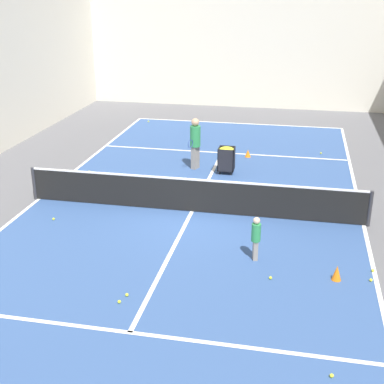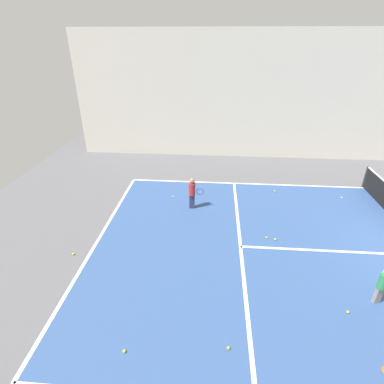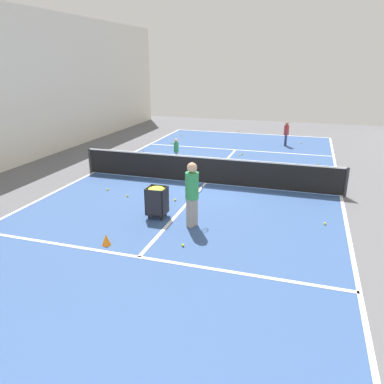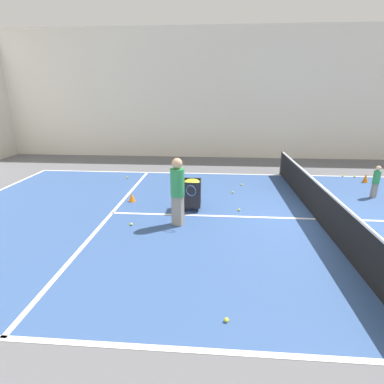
% 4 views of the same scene
% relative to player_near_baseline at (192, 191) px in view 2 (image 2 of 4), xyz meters
% --- Properties ---
extents(line_baseline_near, '(9.24, 0.10, 0.00)m').
position_rel_player_near_baseline_xyz_m(line_baseline_near, '(2.30, -2.92, -0.72)').
color(line_baseline_near, white).
rests_on(line_baseline_near, ground).
extents(line_sideline_left, '(0.10, 20.62, 0.00)m').
position_rel_player_near_baseline_xyz_m(line_sideline_left, '(-2.32, 7.39, -0.72)').
color(line_sideline_left, white).
rests_on(line_sideline_left, ground).
extents(line_service_near, '(9.24, 0.10, 0.00)m').
position_rel_player_near_baseline_xyz_m(line_service_near, '(2.30, 1.72, -0.72)').
color(line_service_near, white).
rests_on(line_service_near, ground).
extents(hall_enclosure_left, '(0.15, 27.92, 6.34)m').
position_rel_player_near_baseline_xyz_m(hall_enclosure_left, '(-5.90, 7.39, 2.45)').
color(hall_enclosure_left, silver).
rests_on(hall_enclosure_left, ground).
extents(player_near_baseline, '(0.26, 0.58, 1.26)m').
position_rel_player_near_baseline_xyz_m(player_near_baseline, '(0.00, 0.00, 0.00)').
color(player_near_baseline, '#2D3351').
rests_on(player_near_baseline, ground).
extents(child_midcourt, '(0.26, 0.26, 1.06)m').
position_rel_player_near_baseline_xyz_m(child_midcourt, '(4.28, 4.96, -0.11)').
color(child_midcourt, gray).
rests_on(child_midcourt, ground).
extents(tennis_ball_5, '(0.07, 0.07, 0.07)m').
position_rel_player_near_baseline_xyz_m(tennis_ball_5, '(-1.24, 6.08, -0.68)').
color(tennis_ball_5, yellow).
rests_on(tennis_ball_5, ground).
extents(tennis_ball_7, '(0.07, 0.07, 0.07)m').
position_rel_player_near_baseline_xyz_m(tennis_ball_7, '(1.87, 2.88, -0.68)').
color(tennis_ball_7, yellow).
rests_on(tennis_ball_7, ground).
extents(tennis_ball_8, '(0.07, 0.07, 0.07)m').
position_rel_player_near_baseline_xyz_m(tennis_ball_8, '(3.12, -3.40, -0.68)').
color(tennis_ball_8, yellow).
rests_on(tennis_ball_8, ground).
extents(tennis_ball_10, '(0.07, 0.07, 0.07)m').
position_rel_player_near_baseline_xyz_m(tennis_ball_10, '(1.80, 2.61, -0.68)').
color(tennis_ball_10, yellow).
rests_on(tennis_ball_10, ground).
extents(tennis_ball_13, '(0.07, 0.07, 0.07)m').
position_rel_player_near_baseline_xyz_m(tennis_ball_13, '(6.11, -0.95, -0.68)').
color(tennis_ball_13, yellow).
rests_on(tennis_ball_13, ground).
extents(tennis_ball_14, '(0.07, 0.07, 0.07)m').
position_rel_player_near_baseline_xyz_m(tennis_ball_14, '(-0.76, -0.86, -0.68)').
color(tennis_ball_14, yellow).
rests_on(tennis_ball_14, ground).
extents(tennis_ball_15, '(0.07, 0.07, 0.07)m').
position_rel_player_near_baseline_xyz_m(tennis_ball_15, '(4.69, 4.14, -0.68)').
color(tennis_ball_15, yellow).
rests_on(tennis_ball_15, ground).
extents(tennis_ball_16, '(0.07, 0.07, 0.07)m').
position_rel_player_near_baseline_xyz_m(tennis_ball_16, '(5.86, 1.24, -0.68)').
color(tennis_ball_16, yellow).
rests_on(tennis_ball_16, ground).
extents(tennis_ball_17, '(0.07, 0.07, 0.07)m').
position_rel_player_near_baseline_xyz_m(tennis_ball_17, '(-1.62, 3.44, -0.68)').
color(tennis_ball_17, yellow).
rests_on(tennis_ball_17, ground).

